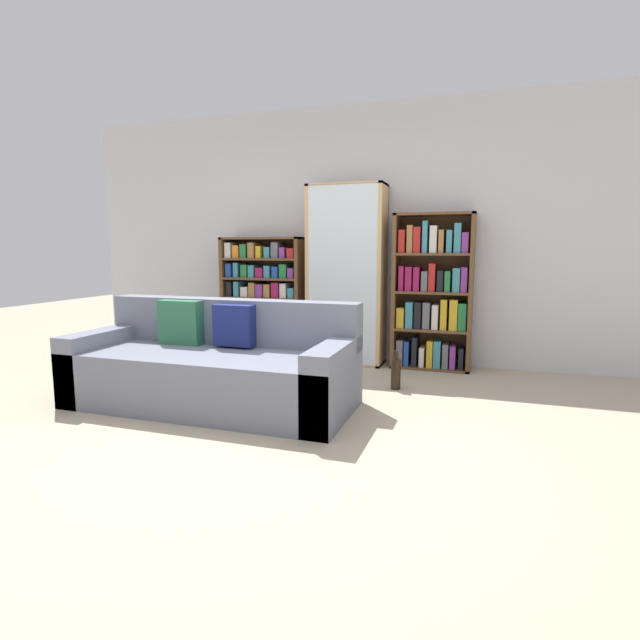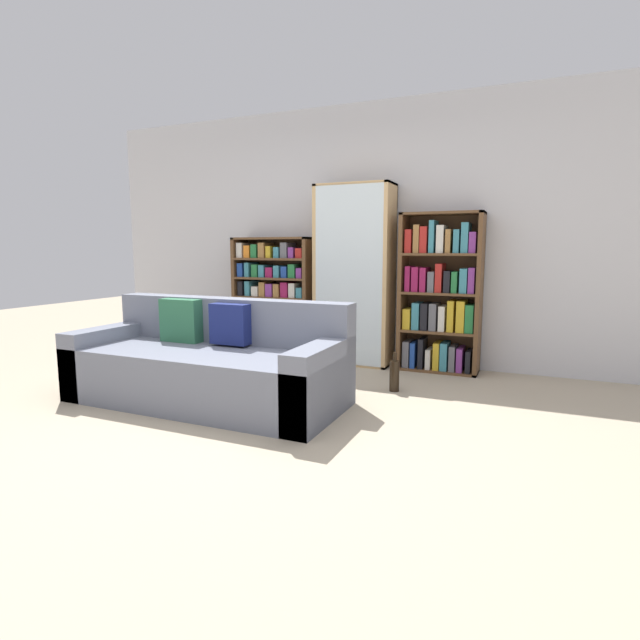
{
  "view_description": "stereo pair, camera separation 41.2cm",
  "coord_description": "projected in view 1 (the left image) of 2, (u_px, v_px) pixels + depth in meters",
  "views": [
    {
      "loc": [
        1.42,
        -2.95,
        1.2
      ],
      "look_at": [
        0.05,
        1.22,
        0.58
      ],
      "focal_mm": 28.0,
      "sensor_mm": 36.0,
      "label": 1
    },
    {
      "loc": [
        1.81,
        -2.8,
        1.2
      ],
      "look_at": [
        0.05,
        1.22,
        0.58
      ],
      "focal_mm": 28.0,
      "sensor_mm": 36.0,
      "label": 2
    }
  ],
  "objects": [
    {
      "name": "wall_back",
      "position": [
        348.0,
        235.0,
        5.38
      ],
      "size": [
        6.27,
        0.06,
        2.7
      ],
      "color": "silver",
      "rests_on": "ground"
    },
    {
      "name": "wine_bottle",
      "position": [
        396.0,
        373.0,
        4.3
      ],
      "size": [
        0.08,
        0.08,
        0.34
      ],
      "color": "black",
      "rests_on": "ground"
    },
    {
      "name": "bookshelf_left",
      "position": [
        264.0,
        299.0,
        5.57
      ],
      "size": [
        0.93,
        0.32,
        1.33
      ],
      "color": "brown",
      "rests_on": "ground"
    },
    {
      "name": "couch",
      "position": [
        214.0,
        368.0,
        3.87
      ],
      "size": [
        2.17,
        0.9,
        0.8
      ],
      "color": "slate",
      "rests_on": "ground"
    },
    {
      "name": "display_cabinet",
      "position": [
        347.0,
        276.0,
        5.22
      ],
      "size": [
        0.8,
        0.36,
        1.86
      ],
      "color": "tan",
      "rests_on": "ground"
    },
    {
      "name": "bookshelf_right",
      "position": [
        432.0,
        295.0,
        4.98
      ],
      "size": [
        0.78,
        0.32,
        1.55
      ],
      "color": "brown",
      "rests_on": "ground"
    },
    {
      "name": "ground_plane",
      "position": [
        257.0,
        428.0,
        3.38
      ],
      "size": [
        16.0,
        16.0,
        0.0
      ],
      "primitive_type": "plane",
      "color": "tan"
    }
  ]
}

